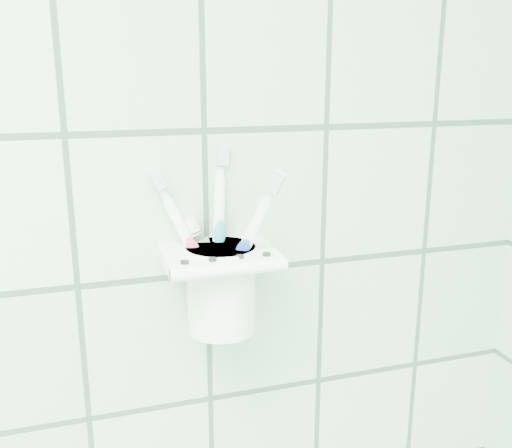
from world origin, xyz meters
The scene contains 6 objects.
holder_bracket centered at (0.64, 1.15, 1.29)m, with size 0.13×0.11×0.04m.
cup centered at (0.64, 1.16, 1.25)m, with size 0.09×0.09×0.11m.
toothbrush_pink centered at (0.65, 1.14, 1.31)m, with size 0.08×0.06×0.20m.
toothbrush_blue centered at (0.64, 1.15, 1.31)m, with size 0.03×0.06×0.22m.
toothbrush_orange centered at (0.63, 1.17, 1.31)m, with size 0.08×0.07×0.21m.
toothpaste_tube centered at (0.65, 1.17, 1.28)m, with size 0.06×0.03×0.14m.
Camera 1 is at (0.49, 0.53, 1.50)m, focal length 40.00 mm.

